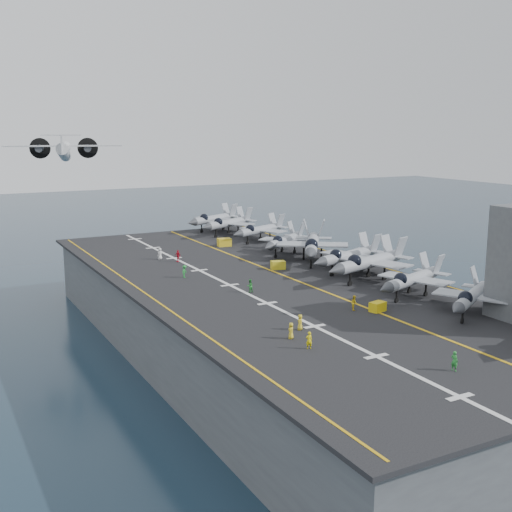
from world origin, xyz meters
name	(u,v)px	position (x,y,z in m)	size (l,w,h in m)	color
ground	(270,354)	(0.00, 0.00, 0.00)	(500.00, 500.00, 0.00)	#142135
hull	(270,319)	(0.00, 0.00, 5.00)	(36.00, 90.00, 10.00)	#56595E
flight_deck	(270,282)	(0.00, 0.00, 10.20)	(38.00, 92.00, 0.40)	black
foul_line	(289,278)	(3.00, 0.00, 10.42)	(0.35, 90.00, 0.02)	gold
landing_centerline	(230,285)	(-6.00, 0.00, 10.42)	(0.50, 90.00, 0.02)	silver
deck_edge_port	(148,295)	(-17.00, 0.00, 10.42)	(0.25, 90.00, 0.02)	gold
deck_edge_stbd	(379,266)	(18.50, 0.00, 10.42)	(0.25, 90.00, 0.02)	gold
fighter_jet_1	(472,295)	(11.28, -24.56, 12.61)	(15.27, 13.67, 4.42)	#8D949C
fighter_jet_2	(413,278)	(10.95, -15.49, 12.70)	(15.48, 12.85, 4.60)	gray
fighter_jet_3	(370,261)	(11.68, -6.31, 13.08)	(17.74, 14.31, 5.36)	#A0A9B2
fighter_jet_4	(349,255)	(12.42, -0.67, 12.85)	(16.36, 13.35, 4.91)	#A1A7B1
fighter_jet_5	(312,244)	(11.55, 7.48, 13.23)	(18.25, 19.57, 5.66)	#909AA1
fighter_jet_6	(285,240)	(11.13, 14.89, 12.71)	(16.00, 15.02, 4.63)	#98A3AA
fighter_jet_7	(260,229)	(13.09, 26.83, 12.69)	(15.57, 13.24, 4.58)	#939CA3
fighter_jet_8	(229,222)	(11.34, 36.33, 12.82)	(16.60, 14.47, 4.84)	#969EA6
tow_cart_a	(378,307)	(3.23, -18.63, 10.93)	(2.01, 1.56, 1.07)	gold
tow_cart_b	(278,265)	(4.39, 5.46, 10.99)	(2.24, 1.74, 1.19)	gold
tow_cart_c	(224,242)	(5.42, 25.75, 11.08)	(2.46, 1.79, 1.36)	gold
crew_0	(291,331)	(-10.16, -22.20, 11.21)	(1.14, 1.14, 1.61)	gold
crew_1	(309,340)	(-10.21, -25.47, 11.23)	(1.12, 0.88, 1.66)	yellow
crew_2	(250,286)	(-5.42, -4.53, 11.24)	(1.08, 0.79, 1.67)	#228B2E
crew_3	(185,271)	(-9.54, 6.78, 11.27)	(1.22, 1.23, 1.74)	#1E8B32
crew_4	(178,256)	(-6.47, 17.15, 11.30)	(1.17, 1.30, 1.80)	red
crew_5	(160,254)	(-8.25, 20.16, 11.30)	(1.30, 1.18, 1.80)	silver
crew_6	(454,361)	(-2.41, -35.78, 11.26)	(0.90, 1.16, 1.73)	#268C33
crew_7	(354,303)	(1.26, -16.97, 11.24)	(1.06, 1.21, 1.68)	yellow
transport_plane	(64,153)	(-15.11, 53.65, 25.80)	(24.77, 19.75, 5.15)	silver
fighter_jet_9	(214,218)	(11.34, 43.00, 12.82)	(16.60, 14.47, 4.84)	#969EA6
crew_8	(300,322)	(-7.92, -20.26, 11.21)	(1.14, 1.14, 1.61)	gold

